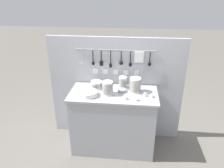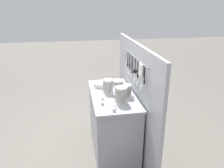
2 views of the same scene
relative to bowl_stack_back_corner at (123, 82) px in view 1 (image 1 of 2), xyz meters
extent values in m
plane|color=#666059|center=(-0.12, -0.18, -1.00)|extent=(20.00, 20.00, 0.00)
cube|color=#9EA0A8|center=(-0.12, -0.18, -0.10)|extent=(1.21, 0.60, 0.03)
cube|color=#9EA0A8|center=(-0.12, -0.18, -0.56)|extent=(1.17, 0.58, 0.88)
cube|color=#A8AAB2|center=(-0.12, 0.16, -0.19)|extent=(2.01, 0.04, 1.61)
cylinder|color=#93969E|center=(-0.12, 0.12, 0.44)|extent=(1.11, 0.01, 0.01)
sphere|color=#93969E|center=(-0.67, 0.12, 0.44)|extent=(0.02, 0.02, 0.02)
sphere|color=#93969E|center=(0.44, 0.12, 0.44)|extent=(0.02, 0.02, 0.02)
cylinder|color=#93969E|center=(-0.59, 0.11, 0.35)|extent=(0.01, 0.01, 0.14)
torus|color=#93969E|center=(-0.59, 0.11, 0.24)|extent=(0.10, 0.10, 0.01)
cylinder|color=#93969E|center=(-0.59, 0.12, 0.43)|extent=(0.01, 0.01, 0.02)
cylinder|color=black|center=(-0.44, 0.11, 0.34)|extent=(0.01, 0.01, 0.17)
ellipsoid|color=black|center=(-0.44, 0.11, 0.23)|extent=(0.04, 0.02, 0.06)
cylinder|color=#93969E|center=(-0.44, 0.12, 0.43)|extent=(0.01, 0.01, 0.02)
cylinder|color=black|center=(-0.32, 0.11, 0.34)|extent=(0.01, 0.01, 0.16)
cube|color=black|center=(-0.32, 0.11, 0.23)|extent=(0.05, 0.01, 0.07)
cylinder|color=#93969E|center=(-0.32, 0.12, 0.43)|extent=(0.01, 0.01, 0.02)
cylinder|color=black|center=(-0.19, 0.11, 0.33)|extent=(0.01, 0.01, 0.19)
cube|color=black|center=(-0.19, 0.11, 0.21)|extent=(0.04, 0.01, 0.06)
cylinder|color=#93969E|center=(-0.19, 0.12, 0.43)|extent=(0.01, 0.01, 0.02)
cylinder|color=black|center=(-0.04, 0.11, 0.35)|extent=(0.01, 0.01, 0.15)
sphere|color=black|center=(-0.04, 0.11, 0.25)|extent=(0.06, 0.06, 0.06)
cylinder|color=#93969E|center=(-0.04, 0.12, 0.43)|extent=(0.01, 0.01, 0.02)
cylinder|color=black|center=(0.09, 0.11, 0.34)|extent=(0.01, 0.01, 0.17)
ellipsoid|color=black|center=(0.09, 0.11, 0.23)|extent=(0.04, 0.02, 0.06)
cylinder|color=#93969E|center=(0.09, 0.12, 0.43)|extent=(0.01, 0.01, 0.02)
cube|color=silver|center=(0.21, 0.11, 0.35)|extent=(0.13, 0.02, 0.16)
cylinder|color=#93969E|center=(0.21, 0.12, 0.43)|extent=(0.01, 0.01, 0.02)
cylinder|color=black|center=(0.36, 0.11, 0.35)|extent=(0.01, 0.01, 0.15)
ellipsoid|color=black|center=(0.36, 0.11, 0.25)|extent=(0.04, 0.02, 0.06)
cylinder|color=#93969E|center=(0.36, 0.12, 0.43)|extent=(0.01, 0.01, 0.02)
cube|color=white|center=(-0.42, 0.13, 0.10)|extent=(0.07, 0.01, 0.07)
cube|color=white|center=(-0.27, 0.13, 0.10)|extent=(0.07, 0.01, 0.07)
cube|color=white|center=(-0.12, 0.13, 0.10)|extent=(0.07, 0.01, 0.07)
cube|color=white|center=(0.04, 0.13, 0.10)|extent=(0.07, 0.01, 0.07)
cube|color=white|center=(0.19, 0.13, 0.10)|extent=(0.07, 0.01, 0.07)
cylinder|color=silver|center=(0.00, 0.00, -0.06)|extent=(0.11, 0.11, 0.05)
cylinder|color=silver|center=(0.00, 0.00, -0.03)|extent=(0.11, 0.11, 0.05)
cylinder|color=silver|center=(0.00, 0.00, 0.00)|extent=(0.11, 0.11, 0.05)
cylinder|color=silver|center=(0.00, 0.00, 0.03)|extent=(0.11, 0.11, 0.05)
cylinder|color=silver|center=(0.00, 0.00, 0.06)|extent=(0.11, 0.11, 0.05)
cylinder|color=silver|center=(-0.19, -0.23, -0.06)|extent=(0.14, 0.14, 0.04)
cylinder|color=silver|center=(-0.19, -0.23, -0.04)|extent=(0.14, 0.14, 0.04)
cylinder|color=silver|center=(-0.19, -0.23, -0.01)|extent=(0.14, 0.14, 0.04)
cylinder|color=silver|center=(-0.19, -0.23, 0.01)|extent=(0.14, 0.14, 0.04)
cylinder|color=silver|center=(-0.19, -0.23, 0.03)|extent=(0.14, 0.14, 0.04)
cylinder|color=silver|center=(-0.19, -0.23, 0.06)|extent=(0.14, 0.14, 0.04)
cylinder|color=silver|center=(-0.19, -0.23, 0.08)|extent=(0.14, 0.14, 0.04)
cylinder|color=silver|center=(0.17, -0.12, -0.06)|extent=(0.15, 0.15, 0.04)
cylinder|color=silver|center=(0.17, -0.12, -0.04)|extent=(0.15, 0.15, 0.04)
cylinder|color=silver|center=(0.17, -0.12, -0.01)|extent=(0.15, 0.15, 0.04)
cylinder|color=silver|center=(0.17, -0.12, 0.01)|extent=(0.15, 0.15, 0.04)
cylinder|color=silver|center=(0.17, -0.12, 0.03)|extent=(0.15, 0.15, 0.04)
cylinder|color=silver|center=(0.17, -0.12, 0.06)|extent=(0.15, 0.15, 0.04)
cylinder|color=silver|center=(0.17, -0.12, 0.08)|extent=(0.15, 0.15, 0.04)
cylinder|color=silver|center=(0.17, -0.12, 0.10)|extent=(0.15, 0.15, 0.04)
cylinder|color=silver|center=(-0.38, -0.05, -0.06)|extent=(0.16, 0.16, 0.05)
cylinder|color=silver|center=(-0.38, -0.05, -0.03)|extent=(0.16, 0.16, 0.05)
cylinder|color=silver|center=(-0.38, -0.05, -0.01)|extent=(0.16, 0.16, 0.05)
cylinder|color=silver|center=(-0.43, -0.30, -0.08)|extent=(0.22, 0.22, 0.01)
cylinder|color=silver|center=(-0.43, -0.30, -0.07)|extent=(0.22, 0.22, 0.01)
cylinder|color=silver|center=(-0.43, -0.30, -0.06)|extent=(0.22, 0.22, 0.01)
cylinder|color=silver|center=(-0.43, -0.30, -0.05)|extent=(0.22, 0.22, 0.01)
cylinder|color=silver|center=(-0.43, -0.30, -0.04)|extent=(0.22, 0.22, 0.01)
cylinder|color=silver|center=(-0.43, -0.30, -0.02)|extent=(0.22, 0.22, 0.01)
cylinder|color=#93969E|center=(-0.01, -0.13, -0.06)|extent=(0.12, 0.12, 0.04)
cylinder|color=silver|center=(0.06, -0.34, -0.06)|extent=(0.04, 0.04, 0.04)
cylinder|color=silver|center=(0.20, -0.37, -0.06)|extent=(0.04, 0.04, 0.04)
cylinder|color=silver|center=(0.40, -0.25, -0.06)|extent=(0.04, 0.04, 0.04)
cylinder|color=silver|center=(0.31, -0.23, -0.06)|extent=(0.04, 0.04, 0.04)
cylinder|color=silver|center=(0.11, 0.04, -0.06)|extent=(0.04, 0.04, 0.04)
camera|label=1|loc=(0.15, -2.84, 1.27)|focal=35.00mm
camera|label=2|loc=(2.66, -0.68, 1.13)|focal=35.00mm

